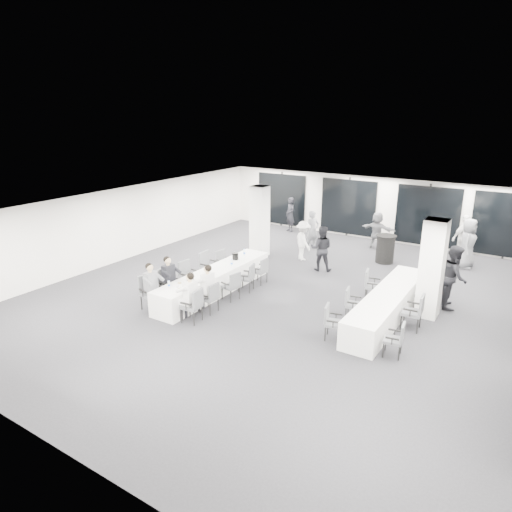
{
  "coord_description": "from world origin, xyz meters",
  "views": [
    {
      "loc": [
        6.49,
        -11.62,
        5.59
      ],
      "look_at": [
        -0.8,
        -0.2,
        1.23
      ],
      "focal_mm": 32.0,
      "sensor_mm": 36.0,
      "label": 1
    }
  ],
  "objects_px": {
    "banquet_table_side": "(387,305)",
    "chair_side_left_far": "(371,283)",
    "banquet_table_main": "(215,281)",
    "standing_guest_h": "(454,273)",
    "chair_main_right_mid": "(232,284)",
    "standing_guest_a": "(313,228)",
    "chair_main_left_second": "(166,283)",
    "chair_main_left_mid": "(187,274)",
    "chair_main_left_fourth": "(208,265)",
    "standing_guest_f": "(377,228)",
    "chair_main_right_fourth": "(248,276)",
    "chair_side_right_mid": "(415,310)",
    "ice_bucket_near": "(190,277)",
    "standing_guest_d": "(465,235)",
    "cocktail_table": "(385,249)",
    "chair_main_right_far": "(261,269)",
    "standing_guest_e": "(468,240)",
    "chair_main_left_far": "(223,261)",
    "chair_main_left_near": "(149,290)",
    "standing_guest_b": "(321,245)",
    "standing_guest_c": "(303,238)",
    "ice_bucket_far": "(235,256)",
    "standing_guest_g": "(290,212)",
    "chair_side_left_near": "(331,320)",
    "chair_main_right_near": "(194,304)",
    "chair_side_right_far": "(428,293)",
    "chair_main_right_second": "(211,296)",
    "chair_side_right_near": "(397,338)",
    "chair_side_left_mid": "(352,302)"
  },
  "relations": [
    {
      "from": "standing_guest_b",
      "to": "standing_guest_e",
      "type": "distance_m",
      "value": 5.41
    },
    {
      "from": "chair_main_right_far",
      "to": "standing_guest_e",
      "type": "relative_size",
      "value": 0.42
    },
    {
      "from": "chair_side_right_mid",
      "to": "standing_guest_a",
      "type": "xyz_separation_m",
      "value": [
        -5.5,
        5.18,
        0.36
      ]
    },
    {
      "from": "ice_bucket_near",
      "to": "ice_bucket_far",
      "type": "distance_m",
      "value": 2.4
    },
    {
      "from": "cocktail_table",
      "to": "chair_side_left_mid",
      "type": "height_order",
      "value": "cocktail_table"
    },
    {
      "from": "banquet_table_side",
      "to": "cocktail_table",
      "type": "distance_m",
      "value": 5.04
    },
    {
      "from": "chair_main_right_near",
      "to": "chair_main_right_fourth",
      "type": "xyz_separation_m",
      "value": [
        -0.01,
        2.7,
        -0.04
      ]
    },
    {
      "from": "chair_main_right_mid",
      "to": "standing_guest_h",
      "type": "height_order",
      "value": "standing_guest_h"
    },
    {
      "from": "chair_main_left_near",
      "to": "standing_guest_b",
      "type": "bearing_deg",
      "value": 168.17
    },
    {
      "from": "banquet_table_side",
      "to": "standing_guest_a",
      "type": "distance_m",
      "value": 6.73
    },
    {
      "from": "banquet_table_main",
      "to": "ice_bucket_near",
      "type": "xyz_separation_m",
      "value": [
        -0.02,
        -1.17,
        0.5
      ]
    },
    {
      "from": "standing_guest_d",
      "to": "chair_main_left_second",
      "type": "bearing_deg",
      "value": 3.35
    },
    {
      "from": "standing_guest_e",
      "to": "chair_main_left_second",
      "type": "bearing_deg",
      "value": 139.91
    },
    {
      "from": "chair_main_left_second",
      "to": "banquet_table_main",
      "type": "bearing_deg",
      "value": 140.91
    },
    {
      "from": "chair_main_right_mid",
      "to": "standing_guest_a",
      "type": "xyz_separation_m",
      "value": [
        -0.29,
        6.14,
        0.42
      ]
    },
    {
      "from": "chair_side_right_far",
      "to": "chair_side_left_near",
      "type": "bearing_deg",
      "value": 160.42
    },
    {
      "from": "standing_guest_d",
      "to": "banquet_table_main",
      "type": "bearing_deg",
      "value": 2.47
    },
    {
      "from": "cocktail_table",
      "to": "standing_guest_f",
      "type": "bearing_deg",
      "value": 118.28
    },
    {
      "from": "chair_side_right_mid",
      "to": "standing_guest_e",
      "type": "distance_m",
      "value": 6.18
    },
    {
      "from": "chair_main_right_mid",
      "to": "standing_guest_c",
      "type": "height_order",
      "value": "standing_guest_c"
    },
    {
      "from": "standing_guest_f",
      "to": "standing_guest_g",
      "type": "relative_size",
      "value": 0.95
    },
    {
      "from": "chair_main_right_fourth",
      "to": "chair_side_right_mid",
      "type": "distance_m",
      "value": 5.22
    },
    {
      "from": "chair_main_left_far",
      "to": "standing_guest_h",
      "type": "xyz_separation_m",
      "value": [
        7.39,
        1.35,
        0.58
      ]
    },
    {
      "from": "chair_main_right_mid",
      "to": "chair_side_right_mid",
      "type": "distance_m",
      "value": 5.3
    },
    {
      "from": "chair_main_left_second",
      "to": "standing_guest_f",
      "type": "distance_m",
      "value": 9.58
    },
    {
      "from": "chair_main_left_second",
      "to": "chair_main_left_far",
      "type": "distance_m",
      "value": 2.86
    },
    {
      "from": "standing_guest_e",
      "to": "standing_guest_h",
      "type": "bearing_deg",
      "value": -175.8
    },
    {
      "from": "standing_guest_g",
      "to": "ice_bucket_near",
      "type": "bearing_deg",
      "value": -46.13
    },
    {
      "from": "standing_guest_e",
      "to": "chair_main_right_second",
      "type": "bearing_deg",
      "value": 147.03
    },
    {
      "from": "chair_main_right_fourth",
      "to": "chair_side_left_far",
      "type": "height_order",
      "value": "chair_side_left_far"
    },
    {
      "from": "banquet_table_main",
      "to": "chair_side_left_near",
      "type": "bearing_deg",
      "value": -11.48
    },
    {
      "from": "banquet_table_main",
      "to": "chair_side_left_mid",
      "type": "xyz_separation_m",
      "value": [
        4.38,
        0.49,
        0.13
      ]
    },
    {
      "from": "chair_main_right_second",
      "to": "chair_main_right_mid",
      "type": "height_order",
      "value": "chair_main_right_mid"
    },
    {
      "from": "chair_side_left_far",
      "to": "standing_guest_f",
      "type": "bearing_deg",
      "value": -175.48
    },
    {
      "from": "chair_main_left_mid",
      "to": "ice_bucket_near",
      "type": "xyz_separation_m",
      "value": [
        0.82,
        -0.81,
        0.31
      ]
    },
    {
      "from": "banquet_table_main",
      "to": "standing_guest_h",
      "type": "relative_size",
      "value": 2.34
    },
    {
      "from": "chair_main_left_fourth",
      "to": "standing_guest_h",
      "type": "distance_m",
      "value": 7.73
    },
    {
      "from": "chair_side_right_far",
      "to": "standing_guest_f",
      "type": "distance_m",
      "value": 6.26
    },
    {
      "from": "banquet_table_side",
      "to": "chair_main_left_fourth",
      "type": "xyz_separation_m",
      "value": [
        -6.04,
        -0.43,
        0.21
      ]
    },
    {
      "from": "chair_main_left_far",
      "to": "chair_main_left_fourth",
      "type": "bearing_deg",
      "value": 10.5
    },
    {
      "from": "chair_main_left_second",
      "to": "chair_main_left_mid",
      "type": "xyz_separation_m",
      "value": [
        0.0,
        0.97,
        -0.02
      ]
    },
    {
      "from": "chair_main_left_far",
      "to": "chair_main_right_near",
      "type": "relative_size",
      "value": 0.89
    },
    {
      "from": "chair_side_right_far",
      "to": "standing_guest_g",
      "type": "xyz_separation_m",
      "value": [
        -7.7,
        5.83,
        0.41
      ]
    },
    {
      "from": "standing_guest_g",
      "to": "ice_bucket_far",
      "type": "bearing_deg",
      "value": -43.11
    },
    {
      "from": "chair_main_left_near",
      "to": "standing_guest_f",
      "type": "relative_size",
      "value": 0.58
    },
    {
      "from": "chair_main_left_near",
      "to": "chair_main_right_far",
      "type": "relative_size",
      "value": 1.17
    },
    {
      "from": "banquet_table_side",
      "to": "chair_side_left_far",
      "type": "bearing_deg",
      "value": 130.3
    },
    {
      "from": "chair_main_right_second",
      "to": "chair_side_right_near",
      "type": "bearing_deg",
      "value": -84.86
    },
    {
      "from": "chair_side_left_near",
      "to": "standing_guest_h",
      "type": "distance_m",
      "value": 4.38
    },
    {
      "from": "chair_side_left_near",
      "to": "cocktail_table",
      "type": "bearing_deg",
      "value": 172.31
    }
  ]
}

